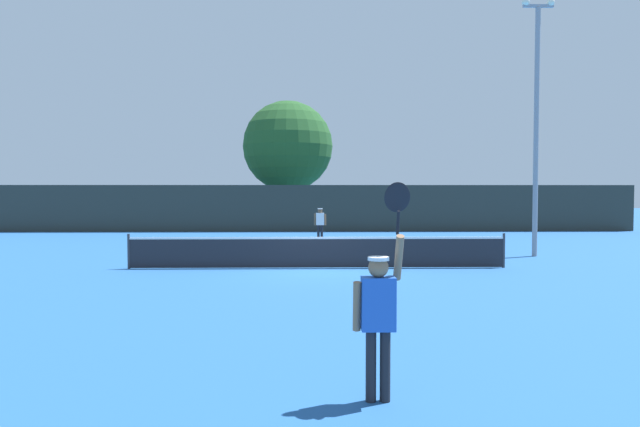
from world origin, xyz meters
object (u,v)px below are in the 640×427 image
player_serving (379,306)px  player_receiving (320,221)px  tennis_ball (386,257)px  parked_car_mid (448,213)px  parked_car_near (203,215)px  light_pole (537,112)px  large_tree (288,146)px

player_serving → player_receiving: bearing=90.7°
player_receiving → tennis_ball: bearing=108.0°
player_serving → parked_car_mid: size_ratio=0.58×
player_serving → parked_car_near: size_ratio=0.58×
player_receiving → parked_car_near: size_ratio=0.37×
light_pole → parked_car_near: light_pole is taller
player_receiving → light_pole: 10.75m
light_pole → large_tree: size_ratio=1.09×
tennis_ball → parked_car_mid: 23.13m
player_serving → player_receiving: 20.15m
light_pole → parked_car_near: (-15.48, 18.22, -4.44)m
large_tree → parked_car_near: 7.46m
player_receiving → parked_car_near: bearing=-57.1°
light_pole → parked_car_near: 24.31m
large_tree → parked_car_mid: large_tree is taller
large_tree → parked_car_mid: 13.08m
player_receiving → tennis_ball: player_receiving is taller
large_tree → parked_car_mid: size_ratio=2.00×
light_pole → parked_car_mid: 21.83m
large_tree → parked_car_near: bearing=179.6°
parked_car_near → parked_car_mid: bearing=11.7°
player_receiving → tennis_ball: size_ratio=23.00×
player_receiving → light_pole: light_pole is taller
parked_car_mid → player_receiving: bearing=-124.9°
player_receiving → parked_car_near: 14.33m
player_serving → parked_car_mid: (9.65, 35.22, -0.31)m
tennis_ball → parked_car_near: size_ratio=0.02×
player_serving → player_receiving: size_ratio=1.59×
tennis_ball → parked_car_mid: parked_car_mid is taller
player_serving → player_receiving: player_serving is taller
player_receiving → parked_car_mid: (9.88, 15.08, -0.17)m
player_serving → parked_car_mid: bearing=74.7°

